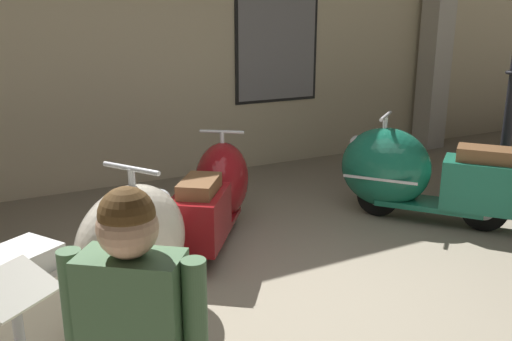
% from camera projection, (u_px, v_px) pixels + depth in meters
% --- Properties ---
extents(ground_plane, '(60.00, 60.00, 0.00)m').
position_uv_depth(ground_plane, '(309.00, 304.00, 4.02)').
color(ground_plane, gray).
extents(showroom_back_wall, '(18.00, 0.63, 4.00)m').
position_uv_depth(showroom_back_wall, '(161.00, 20.00, 6.62)').
color(showroom_back_wall, beige).
rests_on(showroom_back_wall, ground).
extents(scooter_0, '(1.78, 1.37, 1.09)m').
position_uv_depth(scooter_0, '(102.00, 265.00, 3.53)').
color(scooter_0, black).
rests_on(scooter_0, ground).
extents(scooter_1, '(1.33, 1.56, 0.98)m').
position_uv_depth(scooter_1, '(216.00, 192.00, 5.12)').
color(scooter_1, black).
rests_on(scooter_1, ground).
extents(scooter_2, '(1.50, 1.71, 1.09)m').
position_uv_depth(scooter_2, '(414.00, 174.00, 5.53)').
color(scooter_2, black).
rests_on(scooter_2, ground).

